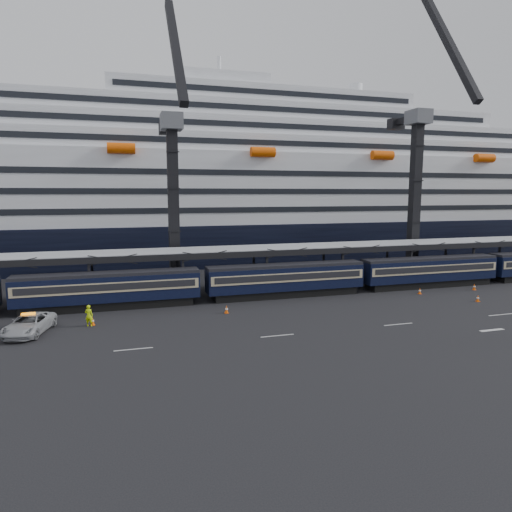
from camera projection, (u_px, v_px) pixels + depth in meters
The scene contains 14 objects.
ground at pixel (392, 312), 47.06m from camera, with size 260.00×260.00×0.00m, color black.
lane_markings at pixel (496, 319), 44.41m from camera, with size 111.00×4.27×0.02m.
train at pixel (312, 277), 54.93m from camera, with size 133.05×3.00×4.05m.
canopy at pixel (333, 247), 59.63m from camera, with size 130.00×6.25×5.53m.
cruise_ship at pixel (255, 192), 88.71m from camera, with size 214.09×28.84×34.00m.
crane_dark_near at pixel (174, 195), 57.39m from camera, with size 4.50×17.75×35.08m.
crane_dark_mid at pixel (417, 185), 66.19m from camera, with size 4.50×18.24×39.64m.
pickup_truck at pixel (29, 324), 39.75m from camera, with size 2.84×6.15×1.71m, color #9EA0A5.
worker at pixel (89, 316), 42.00m from camera, with size 0.74×0.48×2.02m, color #CDF80D.
traffic_cone_b at pixel (93, 321), 42.37m from camera, with size 0.41×0.41×0.82m.
traffic_cone_c at pixel (227, 309), 46.65m from camera, with size 0.42×0.42×0.83m.
traffic_cone_d at pixel (420, 291), 55.63m from camera, with size 0.39×0.39×0.78m.
traffic_cone_e at pixel (478, 298), 51.67m from camera, with size 0.40×0.40×0.79m.
traffic_cone_f at pixel (474, 287), 57.90m from camera, with size 0.41×0.41×0.83m.
Camera 1 is at (-26.66, -39.85, 12.19)m, focal length 32.00 mm.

